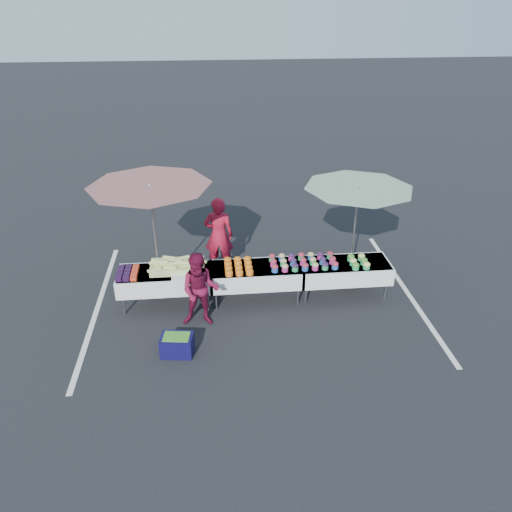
{
  "coord_description": "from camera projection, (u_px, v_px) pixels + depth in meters",
  "views": [
    {
      "loc": [
        -0.84,
        -8.62,
        5.63
      ],
      "look_at": [
        0.0,
        0.0,
        1.0
      ],
      "focal_mm": 35.0,
      "sensor_mm": 36.0,
      "label": 1
    }
  ],
  "objects": [
    {
      "name": "storage_bin",
      "position": [
        177.0,
        344.0,
        8.67
      ],
      "size": [
        0.6,
        0.47,
        0.36
      ],
      "rotation": [
        0.0,
        0.0,
        -0.13
      ],
      "color": "#0E0C3E",
      "rests_on": "ground"
    },
    {
      "name": "plastic_bags",
      "position": [
        180.0,
        277.0,
        9.53
      ],
      "size": [
        0.3,
        0.25,
        0.05
      ],
      "primitive_type": "cube",
      "color": "white",
      "rests_on": "table_left"
    },
    {
      "name": "potato_cups",
      "position": [
        303.0,
        261.0,
        9.98
      ],
      "size": [
        1.34,
        0.58,
        0.16
      ],
      "color": "#2453A8",
      "rests_on": "table_right"
    },
    {
      "name": "stripe_right",
      "position": [
        406.0,
        291.0,
        10.56
      ],
      "size": [
        0.1,
        5.0,
        0.0
      ],
      "primitive_type": "cube",
      "color": "silver",
      "rests_on": "ground"
    },
    {
      "name": "table_center",
      "position": [
        256.0,
        274.0,
        10.02
      ],
      "size": [
        1.86,
        0.81,
        0.75
      ],
      "color": "white",
      "rests_on": "ground"
    },
    {
      "name": "umbrella_right",
      "position": [
        358.0,
        196.0,
        9.87
      ],
      "size": [
        2.22,
        2.22,
        2.23
      ],
      "rotation": [
        0.0,
        0.0,
        -0.02
      ],
      "color": "black",
      "rests_on": "ground"
    },
    {
      "name": "ground",
      "position": [
        256.0,
        299.0,
        10.29
      ],
      "size": [
        80.0,
        80.0,
        0.0
      ],
      "primitive_type": "plane",
      "color": "black"
    },
    {
      "name": "corn_pile",
      "position": [
        178.0,
        266.0,
        9.8
      ],
      "size": [
        1.16,
        0.57,
        0.26
      ],
      "color": "#BEC866",
      "rests_on": "table_left"
    },
    {
      "name": "berry_punnets",
      "position": [
        127.0,
        273.0,
        9.65
      ],
      "size": [
        0.4,
        0.54,
        0.08
      ],
      "color": "black",
      "rests_on": "table_left"
    },
    {
      "name": "stripe_left",
      "position": [
        98.0,
        307.0,
        10.01
      ],
      "size": [
        0.1,
        5.0,
        0.0
      ],
      "primitive_type": "cube",
      "color": "silver",
      "rests_on": "ground"
    },
    {
      "name": "vendor",
      "position": [
        219.0,
        235.0,
        10.94
      ],
      "size": [
        0.68,
        0.49,
        1.75
      ],
      "primitive_type": "imported",
      "rotation": [
        0.0,
        0.0,
        3.03
      ],
      "color": "#A3122A",
      "rests_on": "ground"
    },
    {
      "name": "bean_baskets",
      "position": [
        359.0,
        261.0,
        9.99
      ],
      "size": [
        0.36,
        0.5,
        0.15
      ],
      "color": "#259754",
      "rests_on": "table_right"
    },
    {
      "name": "carrot_bowls",
      "position": [
        238.0,
        266.0,
        9.87
      ],
      "size": [
        0.55,
        0.69,
        0.11
      ],
      "color": "orange",
      "rests_on": "table_center"
    },
    {
      "name": "umbrella_left",
      "position": [
        151.0,
        195.0,
        9.44
      ],
      "size": [
        2.54,
        2.54,
        2.42
      ],
      "rotation": [
        0.0,
        0.0,
        0.08
      ],
      "color": "black",
      "rests_on": "ground"
    },
    {
      "name": "table_left",
      "position": [
        166.0,
        279.0,
        9.86
      ],
      "size": [
        1.86,
        0.81,
        0.75
      ],
      "color": "white",
      "rests_on": "ground"
    },
    {
      "name": "table_right",
      "position": [
        344.0,
        270.0,
        10.17
      ],
      "size": [
        1.86,
        0.81,
        0.75
      ],
      "color": "white",
      "rests_on": "ground"
    },
    {
      "name": "customer",
      "position": [
        200.0,
        290.0,
        9.19
      ],
      "size": [
        0.77,
        0.63,
        1.48
      ],
      "primitive_type": "imported",
      "rotation": [
        0.0,
        0.0,
        -0.11
      ],
      "color": "maroon",
      "rests_on": "ground"
    }
  ]
}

